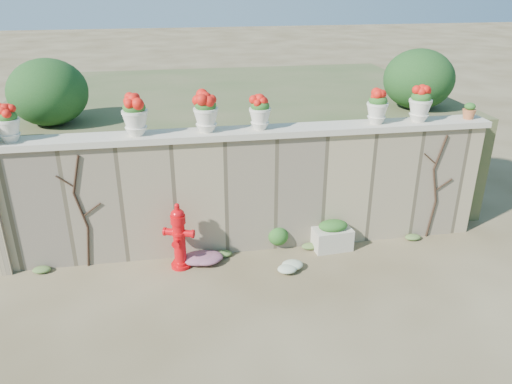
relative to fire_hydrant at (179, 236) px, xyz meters
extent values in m
plane|color=brown|center=(1.21, -1.30, -0.56)|extent=(80.00, 80.00, 0.00)
cube|color=#998966|center=(1.21, 0.50, 0.44)|extent=(8.00, 0.40, 2.00)
cube|color=beige|center=(1.21, 0.50, 1.49)|extent=(8.10, 0.52, 0.10)
cube|color=#384C23|center=(1.21, 3.70, 0.44)|extent=(9.00, 6.00, 2.00)
ellipsoid|color=#143814|center=(-1.99, 1.70, 1.99)|extent=(1.30, 1.30, 1.10)
ellipsoid|color=#143814|center=(4.61, 1.70, 1.99)|extent=(1.30, 1.30, 1.10)
cylinder|color=black|center=(-1.45, 0.28, -0.21)|extent=(0.12, 0.04, 0.70)
cylinder|color=black|center=(-1.47, 0.28, 0.44)|extent=(0.17, 0.04, 0.61)
cylinder|color=black|center=(-1.46, 0.28, 1.04)|extent=(0.18, 0.04, 0.61)
cylinder|color=black|center=(-1.31, 0.28, 0.44)|extent=(0.30, 0.02, 0.22)
cylinder|color=black|center=(-1.64, 0.28, 0.94)|extent=(0.25, 0.02, 0.21)
cylinder|color=black|center=(4.45, 0.28, -0.21)|extent=(0.12, 0.04, 0.70)
cylinder|color=black|center=(4.43, 0.28, 0.44)|extent=(0.17, 0.04, 0.61)
cylinder|color=black|center=(4.44, 0.28, 1.04)|extent=(0.18, 0.04, 0.61)
cylinder|color=black|center=(4.59, 0.28, 0.44)|extent=(0.30, 0.02, 0.22)
cylinder|color=black|center=(4.26, 0.28, 0.94)|extent=(0.25, 0.02, 0.21)
cylinder|color=red|center=(0.00, 0.00, -0.54)|extent=(0.32, 0.32, 0.06)
cylinder|color=red|center=(0.00, 0.00, -0.11)|extent=(0.19, 0.19, 0.70)
cylinder|color=red|center=(0.00, 0.00, 0.06)|extent=(0.24, 0.24, 0.05)
cylinder|color=red|center=(0.00, 0.00, 0.30)|extent=(0.24, 0.24, 0.14)
ellipsoid|color=red|center=(0.00, 0.00, 0.41)|extent=(0.21, 0.21, 0.16)
cylinder|color=red|center=(0.00, 0.00, 0.50)|extent=(0.08, 0.08, 0.11)
cylinder|color=red|center=(-0.15, 0.06, 0.06)|extent=(0.19, 0.16, 0.11)
cylinder|color=red|center=(0.15, -0.05, 0.06)|extent=(0.19, 0.16, 0.11)
cylinder|color=red|center=(-0.04, -0.11, -0.05)|extent=(0.13, 0.14, 0.10)
cube|color=beige|center=(2.59, 0.15, -0.37)|extent=(0.68, 0.43, 0.38)
ellipsoid|color=#1E5119|center=(2.59, 0.15, -0.12)|extent=(0.52, 0.34, 0.19)
ellipsoid|color=#1E5119|center=(1.70, 0.25, -0.30)|extent=(0.57, 0.51, 0.54)
ellipsoid|color=#B3238A|center=(0.30, 0.00, -0.46)|extent=(0.81, 0.54, 0.22)
ellipsoid|color=white|center=(1.69, -0.43, -0.48)|extent=(0.48, 0.38, 0.17)
ellipsoid|color=#1E5119|center=(-2.34, 0.50, 1.91)|extent=(0.30, 0.30, 0.18)
ellipsoid|color=red|center=(-2.34, 0.50, 1.98)|extent=(0.26, 0.26, 0.19)
ellipsoid|color=#1E5119|center=(-0.53, 0.50, 1.96)|extent=(0.34, 0.34, 0.20)
ellipsoid|color=red|center=(-0.53, 0.50, 2.05)|extent=(0.30, 0.30, 0.21)
ellipsoid|color=#1E5119|center=(0.54, 0.50, 1.95)|extent=(0.33, 0.33, 0.20)
ellipsoid|color=red|center=(0.54, 0.50, 2.03)|extent=(0.29, 0.29, 0.21)
ellipsoid|color=#1E5119|center=(1.38, 0.50, 1.91)|extent=(0.30, 0.30, 0.18)
ellipsoid|color=red|center=(1.38, 0.50, 1.98)|extent=(0.26, 0.26, 0.19)
ellipsoid|color=#1E5119|center=(3.32, 0.50, 1.91)|extent=(0.30, 0.30, 0.18)
ellipsoid|color=red|center=(3.32, 0.50, 1.99)|extent=(0.26, 0.26, 0.19)
ellipsoid|color=#1E5119|center=(4.07, 0.50, 1.94)|extent=(0.32, 0.32, 0.19)
ellipsoid|color=red|center=(4.07, 0.50, 2.02)|extent=(0.28, 0.28, 0.20)
ellipsoid|color=#1E5119|center=(4.98, 0.50, 1.74)|extent=(0.18, 0.18, 0.13)
camera|label=1|loc=(0.03, -7.02, 3.81)|focal=35.00mm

